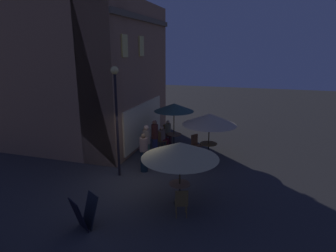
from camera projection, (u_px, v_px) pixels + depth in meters
ground_plane at (138, 183)px, 10.94m from camera, size 60.00×60.00×0.00m
cafe_building at (81, 77)px, 14.13m from camera, size 7.16×9.03×7.34m
street_lamp_near_corner at (116, 104)px, 10.88m from camera, size 0.31×0.31×4.39m
menu_sandwich_board at (84, 213)px, 8.08m from camera, size 0.85×0.81×0.98m
cafe_table_0 at (208, 147)px, 13.24m from camera, size 0.79×0.79×0.77m
cafe_table_1 at (180, 189)px, 9.41m from camera, size 0.69×0.69×0.72m
cafe_table_2 at (174, 137)px, 14.86m from camera, size 0.78×0.78×0.72m
patio_umbrella_0 at (210, 119)px, 12.89m from camera, size 2.48×2.48×2.18m
patio_umbrella_1 at (180, 150)px, 9.05m from camera, size 2.52×2.52×2.15m
patio_umbrella_2 at (174, 108)px, 14.44m from camera, size 2.05×2.05×2.34m
cafe_chair_0 at (196, 143)px, 13.93m from camera, size 0.56×0.56×0.96m
cafe_chair_1 at (181, 201)px, 8.61m from camera, size 0.50×0.50×0.94m
cafe_chair_2 at (160, 139)px, 14.49m from camera, size 0.56×0.56×0.96m
cafe_chair_3 at (167, 132)px, 15.64m from camera, size 0.59×0.59×1.00m
patron_seated_0 at (163, 136)px, 14.53m from camera, size 0.52×0.51×1.23m
patron_seated_1 at (168, 130)px, 15.48m from camera, size 0.51×0.49×1.27m
patron_standing_2 at (147, 144)px, 12.60m from camera, size 0.33×0.33×1.80m
patron_standing_3 at (144, 153)px, 11.81m from camera, size 0.35×0.35×1.67m
patron_standing_4 at (155, 139)px, 13.33m from camera, size 0.32×0.32×1.83m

